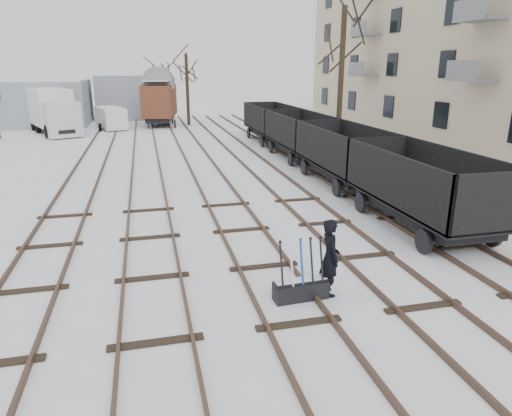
# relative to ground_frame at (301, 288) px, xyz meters

# --- Properties ---
(ground) EXTENTS (120.00, 120.00, 0.00)m
(ground) POSITION_rel_ground_frame_xyz_m (-0.40, 1.92, -0.28)
(ground) COLOR white
(ground) RESTS_ON ground
(tracks) EXTENTS (13.90, 52.00, 0.16)m
(tracks) POSITION_rel_ground_frame_xyz_m (-0.40, 15.60, -0.21)
(tracks) COLOR black
(tracks) RESTS_ON ground
(shed_left) EXTENTS (10.00, 8.00, 4.10)m
(shed_left) POSITION_rel_ground_frame_xyz_m (-13.40, 37.92, 1.76)
(shed_left) COLOR #8F96A1
(shed_left) RESTS_ON ground
(shed_right) EXTENTS (7.00, 6.00, 4.50)m
(shed_right) POSITION_rel_ground_frame_xyz_m (-4.40, 41.92, 1.96)
(shed_right) COLOR #8F96A1
(shed_right) RESTS_ON ground
(ground_frame) EXTENTS (1.32, 0.50, 1.49)m
(ground_frame) POSITION_rel_ground_frame_xyz_m (0.00, 0.00, 0.00)
(ground_frame) COLOR black
(ground_frame) RESTS_ON ground
(worker) EXTENTS (0.49, 0.72, 1.91)m
(worker) POSITION_rel_ground_frame_xyz_m (0.75, 0.10, 0.67)
(worker) COLOR black
(worker) RESTS_ON ground
(freight_wagon_a) EXTENTS (2.58, 6.46, 2.64)m
(freight_wagon_a) POSITION_rel_ground_frame_xyz_m (5.60, 3.83, 0.72)
(freight_wagon_a) COLOR black
(freight_wagon_a) RESTS_ON ground
(freight_wagon_b) EXTENTS (2.58, 6.46, 2.64)m
(freight_wagon_b) POSITION_rel_ground_frame_xyz_m (5.60, 10.23, 0.72)
(freight_wagon_b) COLOR black
(freight_wagon_b) RESTS_ON ground
(freight_wagon_c) EXTENTS (2.58, 6.46, 2.64)m
(freight_wagon_c) POSITION_rel_ground_frame_xyz_m (5.60, 16.63, 0.72)
(freight_wagon_c) COLOR black
(freight_wagon_c) RESTS_ON ground
(freight_wagon_d) EXTENTS (2.58, 6.46, 2.64)m
(freight_wagon_d) POSITION_rel_ground_frame_xyz_m (5.60, 23.03, 0.72)
(freight_wagon_d) COLOR black
(freight_wagon_d) RESTS_ON ground
(box_van_wagon) EXTENTS (3.71, 5.76, 4.08)m
(box_van_wagon) POSITION_rel_ground_frame_xyz_m (-1.84, 34.45, 2.10)
(box_van_wagon) COLOR black
(box_van_wagon) RESTS_ON ground
(lorry) EXTENTS (4.36, 8.19, 3.55)m
(lorry) POSITION_rel_ground_frame_xyz_m (-10.48, 31.24, 1.55)
(lorry) COLOR black
(lorry) RESTS_ON ground
(panel_van) EXTENTS (2.98, 4.60, 1.88)m
(panel_van) POSITION_rel_ground_frame_xyz_m (-6.15, 33.12, 0.69)
(panel_van) COLOR silver
(panel_van) RESTS_ON ground
(tree_near) EXTENTS (0.30, 0.30, 8.37)m
(tree_near) POSITION_rel_ground_frame_xyz_m (7.39, 15.07, 3.90)
(tree_near) COLOR black
(tree_near) RESTS_ON ground
(tree_far_left) EXTENTS (0.30, 0.30, 5.17)m
(tree_far_left) POSITION_rel_ground_frame_xyz_m (-1.32, 41.47, 2.30)
(tree_far_left) COLOR black
(tree_far_left) RESTS_ON ground
(tree_far_right) EXTENTS (0.30, 0.30, 6.42)m
(tree_far_right) POSITION_rel_ground_frame_xyz_m (0.74, 34.42, 2.92)
(tree_far_right) COLOR black
(tree_far_right) RESTS_ON ground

